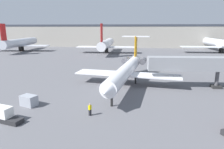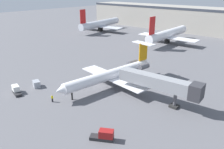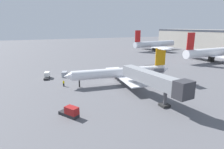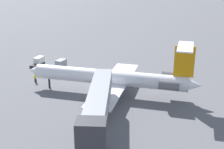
% 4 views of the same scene
% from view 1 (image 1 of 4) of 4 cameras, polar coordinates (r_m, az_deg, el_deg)
% --- Properties ---
extents(ground_plane, '(400.00, 400.00, 0.10)m').
position_cam_1_polar(ground_plane, '(40.40, -0.09, -3.47)').
color(ground_plane, '#5B5B60').
extents(regional_jet, '(21.95, 30.93, 9.49)m').
position_cam_1_polar(regional_jet, '(41.21, 4.38, 1.53)').
color(regional_jet, white).
rests_on(regional_jet, ground_plane).
extents(jet_bridge, '(18.98, 4.58, 6.36)m').
position_cam_1_polar(jet_bridge, '(42.32, 24.45, 2.68)').
color(jet_bridge, gray).
rests_on(jet_bridge, ground_plane).
extents(ground_crew_marshaller, '(0.41, 0.47, 1.69)m').
position_cam_1_polar(ground_crew_marshaller, '(27.36, -6.30, -9.87)').
color(ground_crew_marshaller, black).
rests_on(ground_crew_marshaller, ground_plane).
extents(baggage_tug_trailing, '(4.21, 2.28, 1.90)m').
position_cam_1_polar(baggage_tug_trailing, '(28.92, -28.24, -10.18)').
color(baggage_tug_trailing, '#262628').
rests_on(baggage_tug_trailing, ground_plane).
extents(cargo_container_uld, '(2.75, 2.22, 1.62)m').
position_cam_1_polar(cargo_container_uld, '(32.93, -22.61, -6.87)').
color(cargo_container_uld, '#999EA8').
rests_on(cargo_container_uld, ground_plane).
extents(terminal_building, '(167.03, 18.65, 13.44)m').
position_cam_1_polar(terminal_building, '(128.93, 5.78, 11.00)').
color(terminal_building, '#9E998E').
rests_on(terminal_building, ground_plane).
extents(parked_airliner_west_end, '(28.25, 33.24, 13.24)m').
position_cam_1_polar(parked_airliner_west_end, '(111.01, -24.65, 8.24)').
color(parked_airliner_west_end, silver).
rests_on(parked_airliner_west_end, ground_plane).
extents(parked_airliner_west_mid, '(27.75, 32.90, 13.14)m').
position_cam_1_polar(parked_airliner_west_mid, '(93.65, -1.60, 8.68)').
color(parked_airliner_west_mid, white).
rests_on(parked_airliner_west_mid, ground_plane).
extents(parked_airliner_centre, '(36.85, 43.71, 13.19)m').
position_cam_1_polar(parked_airliner_centre, '(106.17, 28.93, 7.60)').
color(parked_airliner_centre, silver).
rests_on(parked_airliner_centre, ground_plane).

